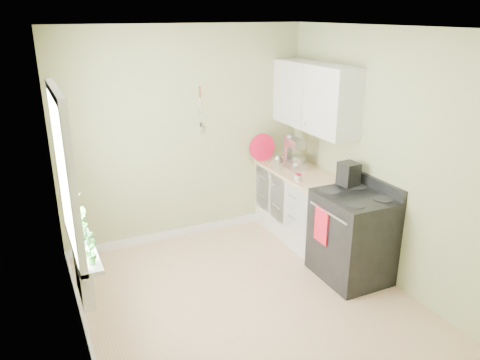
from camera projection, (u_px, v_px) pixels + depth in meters
name	position (u px, v px, depth m)	size (l,w,h in m)	color
floor	(249.00, 304.00, 4.80)	(3.20, 3.60, 0.02)	tan
ceiling	(251.00, 26.00, 3.88)	(3.20, 3.60, 0.02)	white
wall_back	(186.00, 136.00, 5.88)	(3.20, 0.02, 2.70)	#B3B87D
wall_left	(68.00, 210.00, 3.69)	(0.02, 3.60, 2.70)	#B3B87D
wall_right	(384.00, 158.00, 4.99)	(0.02, 3.60, 2.70)	#B3B87D
base_cabinets	(305.00, 208.00, 6.03)	(0.60, 1.60, 0.87)	white
countertop	(306.00, 175.00, 5.87)	(0.64, 1.60, 0.04)	beige
upper_cabinets	(314.00, 97.00, 5.68)	(0.35, 1.40, 0.80)	white
window	(64.00, 174.00, 3.89)	(0.06, 1.14, 1.44)	white
window_sill	(82.00, 244.00, 4.14)	(0.18, 1.14, 0.04)	white
radiator	(84.00, 280.00, 4.20)	(0.12, 0.50, 0.35)	white
wall_utensils	(201.00, 118.00, 5.86)	(0.02, 0.14, 0.58)	beige
stove	(353.00, 236.00, 5.15)	(0.71, 0.80, 1.11)	black
stand_mixer	(294.00, 154.00, 6.04)	(0.24, 0.37, 0.43)	#B2B2B7
kettle	(277.00, 162.00, 6.00)	(0.18, 0.10, 0.18)	silver
coffee_maker	(348.00, 178.00, 5.26)	(0.20, 0.22, 0.33)	black
red_tray	(262.00, 147.00, 6.31)	(0.37, 0.37, 0.02)	red
jar	(298.00, 177.00, 5.60)	(0.08, 0.08, 0.09)	#B7A796
plant_a	(89.00, 248.00, 3.72)	(0.16, 0.11, 0.31)	#38802C
plant_b	(80.00, 222.00, 4.20)	(0.16, 0.13, 0.28)	#38802C
plant_c	(75.00, 209.00, 4.43)	(0.18, 0.18, 0.32)	#38802C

